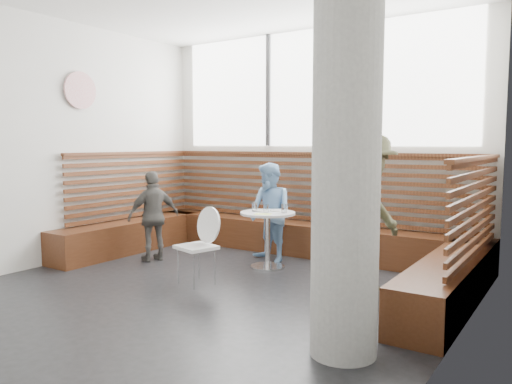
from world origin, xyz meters
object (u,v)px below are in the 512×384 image
Objects in this scene: cafe_chair at (200,239)px; concrete_column at (347,141)px; child_left at (154,216)px; cafe_table at (268,228)px; adult_man at (367,213)px; child_back at (270,212)px.

concrete_column is at bearing -6.87° from cafe_chair.
concrete_column reaches higher than child_left.
adult_man is at bearing -11.83° from cafe_table.
child_back is (-0.16, 0.31, 0.15)m from cafe_table.
concrete_column is 2.41× the size of child_back.
concrete_column is 4.46× the size of cafe_table.
child_left is at bearing -160.73° from cafe_table.
adult_man is (-0.45, 1.62, -0.75)m from concrete_column.
child_back is 1.57m from child_left.
adult_man is at bearing 105.71° from concrete_column.
adult_man is 1.71m from child_back.
cafe_table is 1.50m from adult_man.
cafe_chair is at bearing -74.91° from child_back.
cafe_table is at bearing 131.20° from child_left.
cafe_table is at bearing 91.17° from cafe_chair.
cafe_table is at bearing 134.47° from concrete_column.
adult_man is at bearing 116.30° from child_left.
child_back reaches higher than cafe_table.
child_back is at bearing 132.51° from concrete_column.
concrete_column is at bearing -45.53° from cafe_table.
child_back is (-1.58, 0.61, -0.19)m from adult_man.
cafe_table is (-1.88, 1.92, -1.09)m from concrete_column.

